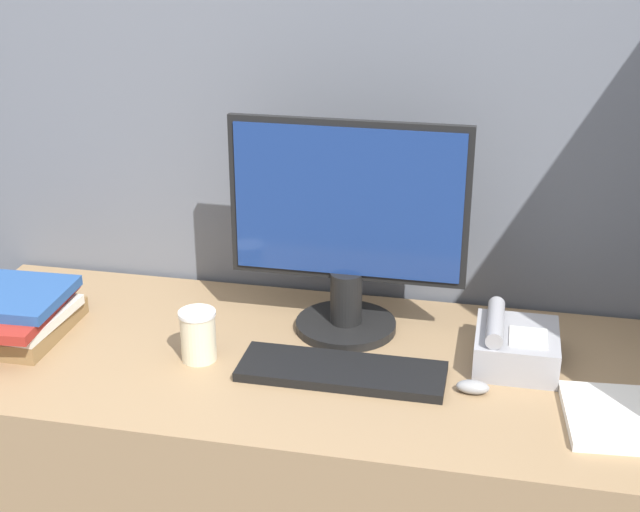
% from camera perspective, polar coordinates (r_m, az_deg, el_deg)
% --- Properties ---
extents(cubicle_panel_rear, '(2.08, 0.04, 1.78)m').
position_cam_1_polar(cubicle_panel_rear, '(2.20, 0.95, 0.90)').
color(cubicle_panel_rear, slate).
rests_on(cubicle_panel_rear, ground_plane).
extents(desk, '(1.68, 0.68, 0.77)m').
position_cam_1_polar(desk, '(2.14, -1.17, -15.58)').
color(desk, '#937551').
rests_on(desk, ground_plane).
extents(monitor, '(0.52, 0.23, 0.49)m').
position_cam_1_polar(monitor, '(1.94, 1.75, 1.40)').
color(monitor, black).
rests_on(monitor, desk).
extents(keyboard, '(0.43, 0.14, 0.02)m').
position_cam_1_polar(keyboard, '(1.85, 1.41, -7.40)').
color(keyboard, black).
rests_on(keyboard, desk).
extents(mouse, '(0.07, 0.04, 0.03)m').
position_cam_1_polar(mouse, '(1.81, 9.75, -8.26)').
color(mouse, gray).
rests_on(mouse, desk).
extents(coffee_cup, '(0.08, 0.08, 0.11)m').
position_cam_1_polar(coffee_cup, '(1.91, -7.81, -5.05)').
color(coffee_cup, beige).
rests_on(coffee_cup, desk).
extents(book_stack, '(0.24, 0.31, 0.11)m').
position_cam_1_polar(book_stack, '(2.10, -18.77, -3.49)').
color(book_stack, olive).
rests_on(book_stack, desk).
extents(desk_telephone, '(0.17, 0.19, 0.11)m').
position_cam_1_polar(desk_telephone, '(1.92, 12.35, -5.63)').
color(desk_telephone, '#99999E').
rests_on(desk_telephone, desk).
extents(paper_pile, '(0.22, 0.24, 0.02)m').
position_cam_1_polar(paper_pile, '(1.79, 18.65, -9.79)').
color(paper_pile, white).
rests_on(paper_pile, desk).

